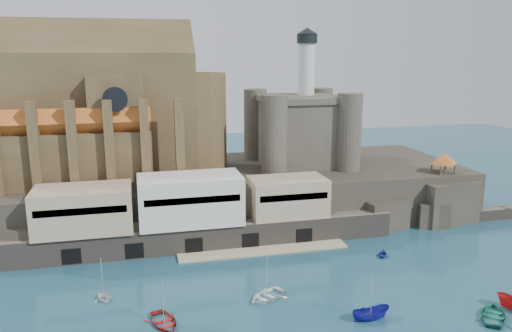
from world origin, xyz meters
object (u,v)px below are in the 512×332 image
object	(u,v)px
castle_keep	(300,127)
pavilion	(444,160)
boat_0	(164,324)
church	(107,114)
boat_2	(370,319)

from	to	relation	value
castle_keep	pavilion	xyz separation A→B (m)	(25.92, -15.08, -5.59)
pavilion	boat_0	bearing A→B (deg)	-154.07
church	boat_0	size ratio (longest dim) A/B	7.63
church	castle_keep	size ratio (longest dim) A/B	1.60
pavilion	boat_2	distance (m)	48.29
boat_0	church	bearing A→B (deg)	83.86
castle_keep	boat_2	bearing A→B (deg)	-97.39
pavilion	boat_0	size ratio (longest dim) A/B	1.04
castle_keep	pavilion	size ratio (longest dim) A/B	4.58
boat_0	pavilion	bearing A→B (deg)	10.04
boat_0	boat_2	size ratio (longest dim) A/B	1.16
church	boat_2	bearing A→B (deg)	-55.59
boat_2	castle_keep	bearing A→B (deg)	-10.44
castle_keep	church	bearing A→B (deg)	178.89
boat_0	castle_keep	bearing A→B (deg)	37.28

